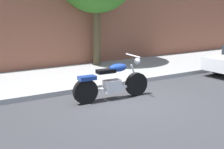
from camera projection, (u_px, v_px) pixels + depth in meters
ground_plane at (129, 100)px, 8.18m from camera, size 60.00×60.00×0.00m
sidewalk at (81, 76)px, 10.57m from camera, size 25.09×3.29×0.14m
motorcycle at (112, 83)px, 8.10m from camera, size 2.17×0.70×1.14m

